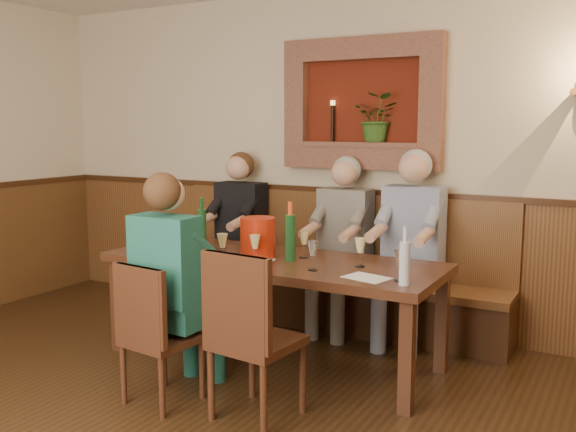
# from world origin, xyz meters

# --- Properties ---
(room_shell) EXTENTS (6.04, 6.04, 2.82)m
(room_shell) POSITION_xyz_m (0.00, 0.00, 1.89)
(room_shell) COLOR beige
(room_shell) RESTS_ON ground
(wainscoting) EXTENTS (6.02, 6.02, 1.15)m
(wainscoting) POSITION_xyz_m (0.00, -0.00, 0.59)
(wainscoting) COLOR #523217
(wainscoting) RESTS_ON ground
(wall_niche) EXTENTS (1.36, 0.30, 1.06)m
(wall_niche) POSITION_xyz_m (0.24, 2.94, 1.81)
(wall_niche) COLOR #591A0C
(wall_niche) RESTS_ON ground
(dining_table) EXTENTS (2.40, 0.90, 0.75)m
(dining_table) POSITION_xyz_m (0.00, 1.85, 0.68)
(dining_table) COLOR #371E10
(dining_table) RESTS_ON ground
(bench) EXTENTS (3.00, 0.45, 1.11)m
(bench) POSITION_xyz_m (0.00, 2.79, 0.33)
(bench) COLOR #381E0F
(bench) RESTS_ON ground
(chair_near_left) EXTENTS (0.43, 0.43, 0.88)m
(chair_near_left) POSITION_xyz_m (-0.24, 0.91, 0.26)
(chair_near_left) COLOR #371E10
(chair_near_left) RESTS_ON ground
(chair_near_right) EXTENTS (0.48, 0.48, 0.99)m
(chair_near_right) POSITION_xyz_m (0.37, 1.02, 0.29)
(chair_near_right) COLOR #371E10
(chair_near_right) RESTS_ON ground
(person_bench_left) EXTENTS (0.43, 0.52, 1.44)m
(person_bench_left) POSITION_xyz_m (-0.87, 2.69, 0.60)
(person_bench_left) COLOR black
(person_bench_left) RESTS_ON ground
(person_bench_mid) EXTENTS (0.42, 0.52, 1.43)m
(person_bench_mid) POSITION_xyz_m (0.15, 2.69, 0.59)
(person_bench_mid) COLOR #585450
(person_bench_mid) RESTS_ON ground
(person_bench_right) EXTENTS (0.45, 0.55, 1.50)m
(person_bench_right) POSITION_xyz_m (0.72, 2.69, 0.62)
(person_bench_right) COLOR navy
(person_bench_right) RESTS_ON ground
(person_chair_front) EXTENTS (0.41, 0.50, 1.40)m
(person_chair_front) POSITION_xyz_m (-0.24, 1.07, 0.58)
(person_chair_front) COLOR #1A545B
(person_chair_front) RESTS_ON ground
(spittoon_bucket) EXTENTS (0.32, 0.32, 0.28)m
(spittoon_bucket) POSITION_xyz_m (-0.11, 1.84, 0.89)
(spittoon_bucket) COLOR red
(spittoon_bucket) RESTS_ON dining_table
(wine_bottle_green_a) EXTENTS (0.09, 0.09, 0.41)m
(wine_bottle_green_a) POSITION_xyz_m (0.15, 1.84, 0.92)
(wine_bottle_green_a) COLOR #19471E
(wine_bottle_green_a) RESTS_ON dining_table
(wine_bottle_green_b) EXTENTS (0.09, 0.09, 0.38)m
(wine_bottle_green_b) POSITION_xyz_m (-0.67, 1.93, 0.91)
(wine_bottle_green_b) COLOR #19471E
(wine_bottle_green_b) RESTS_ON dining_table
(water_bottle) EXTENTS (0.06, 0.06, 0.35)m
(water_bottle) POSITION_xyz_m (1.06, 1.56, 0.89)
(water_bottle) COLOR silver
(water_bottle) RESTS_ON dining_table
(tasting_sheet_a) EXTENTS (0.36, 0.30, 0.00)m
(tasting_sheet_a) POSITION_xyz_m (-0.77, 1.69, 0.75)
(tasting_sheet_a) COLOR white
(tasting_sheet_a) RESTS_ON dining_table
(tasting_sheet_b) EXTENTS (0.36, 0.29, 0.00)m
(tasting_sheet_b) POSITION_xyz_m (-0.09, 1.68, 0.75)
(tasting_sheet_b) COLOR white
(tasting_sheet_b) RESTS_ON dining_table
(tasting_sheet_c) EXTENTS (0.30, 0.25, 0.00)m
(tasting_sheet_c) POSITION_xyz_m (0.81, 1.62, 0.75)
(tasting_sheet_c) COLOR white
(tasting_sheet_c) RESTS_ON dining_table
(tasting_sheet_d) EXTENTS (0.30, 0.26, 0.00)m
(tasting_sheet_d) POSITION_xyz_m (-0.22, 1.60, 0.75)
(tasting_sheet_d) COLOR white
(tasting_sheet_d) RESTS_ON dining_table
(wine_glass_0) EXTENTS (0.08, 0.08, 0.19)m
(wine_glass_0) POSITION_xyz_m (-0.54, 1.70, 0.85)
(wine_glass_0) COLOR #FFEE98
(wine_glass_0) RESTS_ON dining_table
(wine_glass_1) EXTENTS (0.08, 0.08, 0.19)m
(wine_glass_1) POSITION_xyz_m (-0.95, 1.64, 0.85)
(wine_glass_1) COLOR #FFEE98
(wine_glass_1) RESTS_ON dining_table
(wine_glass_2) EXTENTS (0.08, 0.08, 0.19)m
(wine_glass_2) POSITION_xyz_m (-0.03, 1.67, 0.85)
(wine_glass_2) COLOR #FFEE98
(wine_glass_2) RESTS_ON dining_table
(wine_glass_3) EXTENTS (0.08, 0.08, 0.19)m
(wine_glass_3) POSITION_xyz_m (0.65, 1.89, 0.85)
(wine_glass_3) COLOR #FFEE98
(wine_glass_3) RESTS_ON dining_table
(wine_glass_4) EXTENTS (0.08, 0.08, 0.19)m
(wine_glass_4) POSITION_xyz_m (0.19, 1.97, 0.85)
(wine_glass_4) COLOR #FFEE98
(wine_glass_4) RESTS_ON dining_table
(wine_glass_5) EXTENTS (0.08, 0.08, 0.19)m
(wine_glass_5) POSITION_xyz_m (0.42, 1.65, 0.85)
(wine_glass_5) COLOR white
(wine_glass_5) RESTS_ON dining_table
(wine_glass_6) EXTENTS (0.08, 0.08, 0.19)m
(wine_glass_6) POSITION_xyz_m (-0.25, 1.60, 0.85)
(wine_glass_6) COLOR #FFEE98
(wine_glass_6) RESTS_ON dining_table
(wine_glass_7) EXTENTS (0.08, 0.08, 0.19)m
(wine_glass_7) POSITION_xyz_m (-0.77, 1.90, 0.85)
(wine_glass_7) COLOR white
(wine_glass_7) RESTS_ON dining_table
(wine_glass_8) EXTENTS (0.08, 0.08, 0.19)m
(wine_glass_8) POSITION_xyz_m (1.01, 1.64, 0.85)
(wine_glass_8) COLOR white
(wine_glass_8) RESTS_ON dining_table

